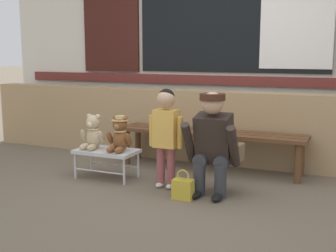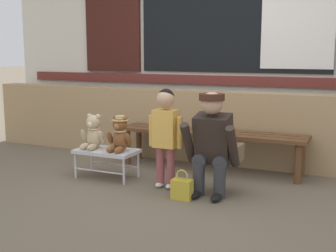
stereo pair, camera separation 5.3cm
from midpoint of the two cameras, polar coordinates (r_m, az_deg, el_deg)
name	(u,v)px [view 2 (the right image)]	position (r m, az deg, el deg)	size (l,w,h in m)	color
ground_plane	(170,198)	(4.01, 0.59, -9.28)	(60.00, 60.00, 0.00)	brown
brick_low_wall	(219,127)	(5.21, 6.95, -0.16)	(6.45, 0.25, 0.85)	tan
shop_facade	(234,21)	(5.64, 8.89, 13.28)	(6.58, 0.26, 3.32)	silver
wooden_bench_long	(210,137)	(4.87, 5.80, -1.43)	(2.10, 0.40, 0.44)	brown
small_display_bench	(107,153)	(4.61, -7.64, -3.45)	(0.64, 0.36, 0.30)	silver
teddy_bear_plain	(93,133)	(4.66, -9.36, -0.88)	(0.28, 0.26, 0.36)	#CCB289
teddy_bear_with_hat	(120,134)	(4.49, -5.95, -1.08)	(0.28, 0.27, 0.36)	brown
child_standing	(165,127)	(4.17, 0.03, -0.16)	(0.35, 0.18, 0.96)	#994C4C
adult_crouching	(214,143)	(4.01, 6.31, -2.23)	(0.50, 0.49, 0.95)	#333338
handbag_on_ground	(182,189)	(3.95, 2.23, -8.14)	(0.18, 0.11, 0.27)	gold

